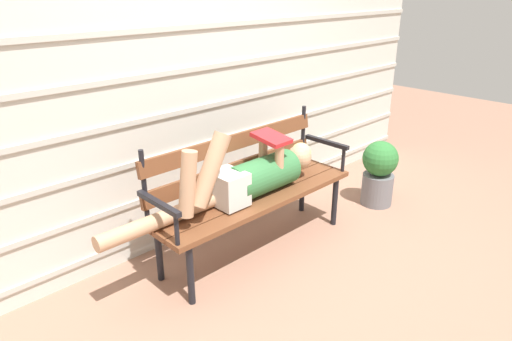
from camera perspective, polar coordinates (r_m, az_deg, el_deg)
name	(u,v)px	position (r m, az deg, el deg)	size (l,w,h in m)	color
ground_plane	(266,254)	(3.38, 1.26, -10.38)	(12.00, 12.00, 0.00)	#936B56
house_siding	(203,67)	(3.38, -6.68, 12.72)	(5.33, 0.08, 2.54)	beige
park_bench	(249,185)	(3.25, -0.82, -1.79)	(1.62, 0.45, 0.91)	brown
reclining_person	(248,177)	(3.11, -1.00, -0.81)	(1.71, 0.26, 0.56)	#33703D
potted_plant	(379,171)	(4.11, 15.08, -0.12)	(0.31, 0.31, 0.58)	slate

